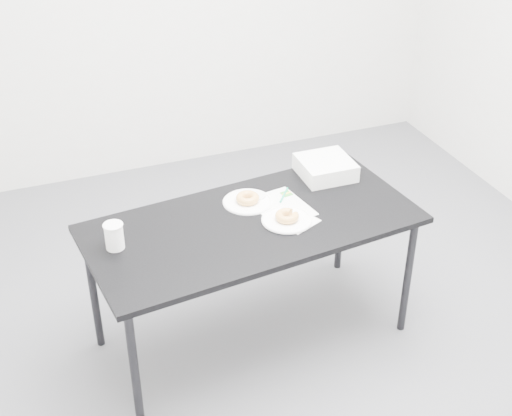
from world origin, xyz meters
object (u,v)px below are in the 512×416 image
object	(u,v)px
coffee_cup	(114,236)
plate_near	(287,220)
donut_far	(248,198)
donut_near	(287,216)
plate_far	(248,202)
scorecard	(281,207)
bakery_box	(325,168)
pen	(284,195)
table	(253,231)

from	to	relation	value
coffee_cup	plate_near	bearing A→B (deg)	-5.11
coffee_cup	donut_far	bearing A→B (deg)	12.51
donut_near	plate_far	bearing A→B (deg)	117.25
scorecard	donut_near	xyz separation A→B (m)	(-0.02, -0.13, 0.03)
plate_near	bakery_box	xyz separation A→B (m)	(0.36, 0.33, 0.04)
pen	plate_far	world-z (taller)	pen
plate_near	donut_far	distance (m)	0.25
pen	donut_near	distance (m)	0.23
pen	donut_far	bearing A→B (deg)	124.81
pen	bakery_box	distance (m)	0.31
table	plate_near	xyz separation A→B (m)	(0.15, -0.05, 0.06)
donut_near	plate_far	world-z (taller)	donut_near
coffee_cup	bakery_box	distance (m)	1.17
plate_far	bakery_box	world-z (taller)	bakery_box
pen	donut_far	world-z (taller)	donut_far
donut_near	donut_far	bearing A→B (deg)	117.25
table	donut_near	xyz separation A→B (m)	(0.15, -0.05, 0.08)
table	coffee_cup	distance (m)	0.65
table	plate_near	world-z (taller)	plate_near
donut_far	coffee_cup	size ratio (longest dim) A/B	0.92
donut_far	bakery_box	size ratio (longest dim) A/B	0.43
scorecard	bakery_box	distance (m)	0.39
plate_far	coffee_cup	bearing A→B (deg)	-167.49
plate_far	donut_far	world-z (taller)	donut_far
plate_far	donut_near	bearing A→B (deg)	-62.75
donut_far	coffee_cup	world-z (taller)	coffee_cup
bakery_box	table	bearing A→B (deg)	-150.22
plate_far	pen	bearing A→B (deg)	-2.51
plate_near	coffee_cup	distance (m)	0.79
donut_near	pen	bearing A→B (deg)	70.75
scorecard	pen	xyz separation A→B (m)	(0.05, 0.09, 0.01)
scorecard	plate_near	distance (m)	0.13
scorecard	bakery_box	size ratio (longest dim) A/B	1.14
bakery_box	scorecard	bearing A→B (deg)	-147.10
table	donut_far	size ratio (longest dim) A/B	14.24
table	plate_far	distance (m)	0.18
scorecard	pen	world-z (taller)	pen
donut_near	bakery_box	xyz separation A→B (m)	(0.36, 0.33, 0.02)
plate_near	donut_far	size ratio (longest dim) A/B	2.09
donut_far	table	bearing A→B (deg)	-102.63
plate_far	bakery_box	size ratio (longest dim) A/B	0.92
donut_near	donut_far	distance (m)	0.25
bakery_box	coffee_cup	bearing A→B (deg)	-166.18
scorecard	donut_near	size ratio (longest dim) A/B	2.69
donut_near	plate_far	size ratio (longest dim) A/B	0.46
scorecard	plate_near	size ratio (longest dim) A/B	1.26
donut_near	plate_far	distance (m)	0.25
plate_near	donut_far	world-z (taller)	donut_far
scorecard	plate_far	distance (m)	0.17
table	bakery_box	xyz separation A→B (m)	(0.51, 0.28, 0.10)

